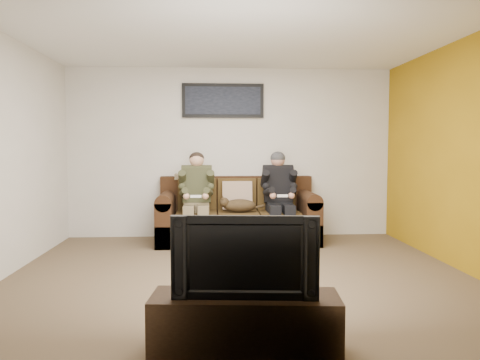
{
  "coord_description": "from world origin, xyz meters",
  "views": [
    {
      "loc": [
        -0.3,
        -5.01,
        1.39
      ],
      "look_at": [
        0.08,
        1.2,
        0.95
      ],
      "focal_mm": 35.0,
      "sensor_mm": 36.0,
      "label": 1
    }
  ],
  "objects": [
    {
      "name": "person_right",
      "position": [
        0.67,
        1.64,
        0.75
      ],
      "size": [
        0.51,
        0.86,
        1.32
      ],
      "color": "black",
      "rests_on": "sofa"
    },
    {
      "name": "throw_pillow",
      "position": [
        0.08,
        1.88,
        0.67
      ],
      "size": [
        0.44,
        0.21,
        0.44
      ],
      "primitive_type": "cube",
      "rotation": [
        -0.21,
        0.0,
        0.0
      ],
      "color": "#9B7E66",
      "rests_on": "sofa"
    },
    {
      "name": "wall_right",
      "position": [
        2.5,
        0.0,
        1.3
      ],
      "size": [
        0.0,
        4.5,
        4.5
      ],
      "primitive_type": "plane",
      "rotation": [
        1.57,
        0.0,
        -1.57
      ],
      "color": "beige",
      "rests_on": "ground"
    },
    {
      "name": "cat",
      "position": [
        0.08,
        1.59,
        0.56
      ],
      "size": [
        0.66,
        0.26,
        0.24
      ],
      "color": "#46331B",
      "rests_on": "sofa"
    },
    {
      "name": "ceiling",
      "position": [
        0.0,
        0.0,
        2.6
      ],
      "size": [
        5.0,
        5.0,
        0.0
      ],
      "primitive_type": "plane",
      "rotation": [
        3.14,
        0.0,
        0.0
      ],
      "color": "silver",
      "rests_on": "ground"
    },
    {
      "name": "framed_poster",
      "position": [
        -0.12,
        2.22,
        2.1
      ],
      "size": [
        1.25,
        0.05,
        0.52
      ],
      "color": "black",
      "rests_on": "wall_back"
    },
    {
      "name": "throw_blanket",
      "position": [
        -0.62,
        2.12,
        0.94
      ],
      "size": [
        0.47,
        0.23,
        0.08
      ],
      "primitive_type": "cube",
      "color": "gray",
      "rests_on": "sofa"
    },
    {
      "name": "accent_wall_right",
      "position": [
        2.49,
        0.0,
        1.3
      ],
      "size": [
        0.0,
        4.5,
        4.5
      ],
      "primitive_type": "plane",
      "rotation": [
        1.57,
        0.0,
        -1.57
      ],
      "color": "#A17710",
      "rests_on": "ground"
    },
    {
      "name": "wall_front",
      "position": [
        0.0,
        -2.25,
        1.3
      ],
      "size": [
        5.0,
        0.0,
        5.0
      ],
      "primitive_type": "plane",
      "rotation": [
        -1.57,
        0.0,
        0.0
      ],
      "color": "beige",
      "rests_on": "ground"
    },
    {
      "name": "wall_left",
      "position": [
        -2.5,
        0.0,
        1.3
      ],
      "size": [
        0.0,
        4.5,
        4.5
      ],
      "primitive_type": "plane",
      "rotation": [
        1.57,
        0.0,
        1.57
      ],
      "color": "beige",
      "rests_on": "ground"
    },
    {
      "name": "person_left",
      "position": [
        -0.52,
        1.64,
        0.75
      ],
      "size": [
        0.51,
        0.87,
        1.32
      ],
      "color": "#726447",
      "rests_on": "sofa"
    },
    {
      "name": "sofa",
      "position": [
        0.08,
        1.83,
        0.36
      ],
      "size": [
        2.3,
        0.99,
        0.94
      ],
      "color": "#311C0E",
      "rests_on": "ground"
    },
    {
      "name": "television",
      "position": [
        -0.08,
        -1.95,
        0.67
      ],
      "size": [
        0.96,
        0.21,
        0.55
      ],
      "primitive_type": "imported",
      "rotation": [
        0.0,
        0.0,
        -0.09
      ],
      "color": "black",
      "rests_on": "tv_stand"
    },
    {
      "name": "wall_back",
      "position": [
        0.0,
        2.25,
        1.3
      ],
      "size": [
        5.0,
        0.0,
        5.0
      ],
      "primitive_type": "plane",
      "rotation": [
        1.57,
        0.0,
        0.0
      ],
      "color": "beige",
      "rests_on": "ground"
    },
    {
      "name": "tv_stand",
      "position": [
        -0.08,
        -1.95,
        0.2
      ],
      "size": [
        1.29,
        0.52,
        0.4
      ],
      "primitive_type": "cube",
      "rotation": [
        0.0,
        0.0,
        -0.09
      ],
      "color": "black",
      "rests_on": "ground"
    },
    {
      "name": "floor",
      "position": [
        0.0,
        0.0,
        0.0
      ],
      "size": [
        5.0,
        5.0,
        0.0
      ],
      "primitive_type": "plane",
      "color": "brown",
      "rests_on": "ground"
    }
  ]
}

